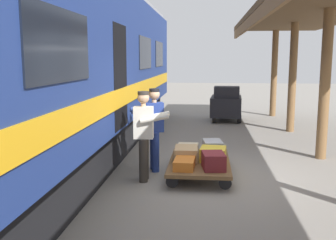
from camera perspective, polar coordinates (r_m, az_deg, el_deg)
name	(u,v)px	position (r m, az deg, el deg)	size (l,w,h in m)	color
ground_plane	(229,177)	(7.82, 8.93, -8.27)	(60.00, 60.00, 0.00)	gray
train_car	(46,71)	(8.11, -17.41, 6.84)	(3.02, 17.57, 4.00)	navy
luggage_cart	(199,163)	(7.85, 4.61, -6.21)	(1.18, 2.08, 0.30)	brown
suitcase_yellow_case	(213,154)	(7.80, 6.59, -4.98)	(0.49, 0.49, 0.27)	gold
suitcase_gray_aluminum	(213,147)	(8.36, 6.53, -3.97)	(0.38, 0.55, 0.29)	#9EA0A5
suitcase_orange_carryall	(185,163)	(7.27, 2.42, -6.34)	(0.36, 0.62, 0.18)	#CC6B23
suitcase_maroon_trunk	(213,161)	(7.24, 6.65, -5.95)	(0.39, 0.54, 0.30)	maroon
suitcase_cream_canvas	(188,149)	(8.37, 2.88, -4.25)	(0.43, 0.51, 0.19)	beige
suitcase_tan_vintage	(186,154)	(7.81, 2.67, -4.92)	(0.45, 0.61, 0.27)	tan
porter_in_overalls	(154,127)	(7.99, -2.13, -0.97)	(0.73, 0.55, 1.70)	navy
porter_by_door	(145,133)	(7.34, -3.41, -1.87)	(0.68, 0.44, 1.70)	#332D28
baggage_tug	(226,104)	(14.67, 8.48, 2.31)	(1.22, 1.77, 1.30)	black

